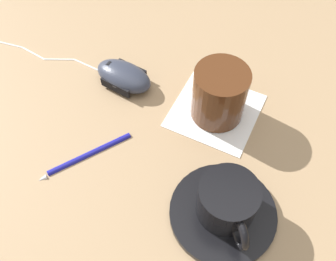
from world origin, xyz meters
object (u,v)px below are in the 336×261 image
saucer (223,213)px  drinking_glass (219,94)px  computer_mouse (124,76)px  coffee_cup (228,202)px  pen (86,157)px

saucer → drinking_glass: drinking_glass is taller
drinking_glass → computer_mouse: bearing=167.9°
computer_mouse → drinking_glass: (0.16, -0.03, 0.03)m
computer_mouse → coffee_cup: bearing=-46.7°
computer_mouse → pen: (-0.02, -0.15, -0.01)m
saucer → computer_mouse: (-0.19, 0.20, 0.01)m
coffee_cup → computer_mouse: (-0.19, 0.20, -0.02)m
drinking_glass → saucer: bearing=-80.8°
computer_mouse → drinking_glass: bearing=-12.1°
saucer → pen: saucer is taller
saucer → computer_mouse: size_ratio=1.26×
coffee_cup → saucer: bearing=-135.7°
saucer → drinking_glass: 0.18m
saucer → coffee_cup: size_ratio=1.42×
saucer → drinking_glass: bearing=99.2°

